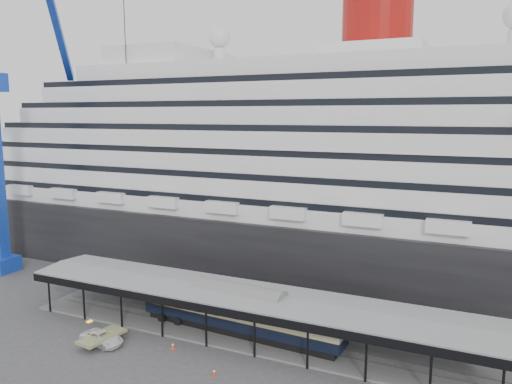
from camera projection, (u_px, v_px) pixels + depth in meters
ground at (226, 355)px, 52.30m from camera, size 200.00×200.00×0.00m
cruise_ship at (322, 157)px, 78.17m from camera, size 130.00×30.00×43.90m
platform_canopy at (247, 316)px, 56.42m from camera, size 56.00×9.18×5.30m
crane_blue at (1, 147)px, 77.43m from camera, size 22.63×19.19×47.60m
port_truck at (102, 338)px, 54.70m from camera, size 5.43×3.05×1.43m
pullman_carriage at (239, 310)px, 56.72m from camera, size 25.07×4.66×24.48m
traffic_cone_left at (173, 345)px, 53.66m from camera, size 0.52×0.52×0.80m
traffic_cone_mid at (214, 372)px, 48.20m from camera, size 0.47×0.47×0.73m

